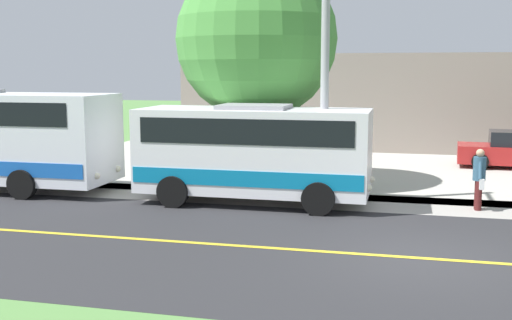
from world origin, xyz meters
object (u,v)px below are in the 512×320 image
at_px(tree_curbside, 256,39).
at_px(street_light_pole, 325,52).
at_px(commercial_building, 399,99).
at_px(pedestrian_with_bags, 479,177).
at_px(shuttle_bus_front, 254,149).

bearing_deg(tree_curbside, street_light_pole, 45.51).
distance_m(street_light_pole, commercial_building, 16.76).
xyz_separation_m(pedestrian_with_bags, tree_curbside, (-2.39, -6.86, 3.91)).
bearing_deg(pedestrian_with_bags, commercial_building, -171.77).
bearing_deg(street_light_pole, commercial_building, 173.36).
height_order(pedestrian_with_bags, commercial_building, commercial_building).
distance_m(pedestrian_with_bags, tree_curbside, 8.25).
distance_m(shuttle_bus_front, pedestrian_with_bags, 6.30).
bearing_deg(shuttle_bus_front, street_light_pole, 100.15).
bearing_deg(commercial_building, pedestrian_with_bags, 8.23).
relative_size(shuttle_bus_front, street_light_pole, 0.86).
distance_m(shuttle_bus_front, commercial_building, 17.33).
relative_size(pedestrian_with_bags, tree_curbside, 0.23).
xyz_separation_m(pedestrian_with_bags, commercial_building, (-16.39, -2.37, 1.38)).
xyz_separation_m(tree_curbside, commercial_building, (-14.00, 4.50, -2.53)).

